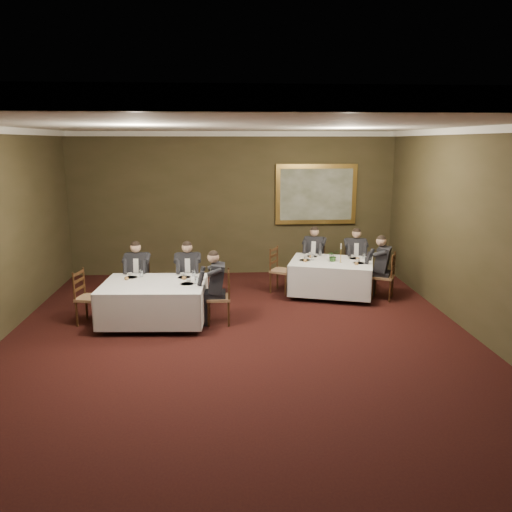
{
  "coord_description": "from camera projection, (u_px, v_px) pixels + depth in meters",
  "views": [
    {
      "loc": [
        -0.26,
        -7.29,
        3.25
      ],
      "look_at": [
        0.36,
        1.85,
        1.15
      ],
      "focal_mm": 35.0,
      "sensor_mm": 36.0,
      "label": 1
    }
  ],
  "objects": [
    {
      "name": "ceiling",
      "position": [
        240.0,
        124.0,
        7.05
      ],
      "size": [
        8.0,
        10.0,
        0.1
      ],
      "primitive_type": "cube",
      "color": "silver",
      "rests_on": "back_wall"
    },
    {
      "name": "diner_main_backright",
      "position": [
        355.0,
        264.0,
        11.45
      ],
      "size": [
        0.45,
        0.52,
        1.35
      ],
      "rotation": [
        0.0,
        0.0,
        3.03
      ],
      "color": "black",
      "rests_on": "chair_main_backright"
    },
    {
      "name": "diner_sec_backright",
      "position": [
        188.0,
        282.0,
        9.98
      ],
      "size": [
        0.43,
        0.49,
        1.35
      ],
      "rotation": [
        0.0,
        0.0,
        3.18
      ],
      "color": "black",
      "rests_on": "chair_sec_backright"
    },
    {
      "name": "chair_sec_endright",
      "position": [
        219.0,
        308.0,
        9.11
      ],
      "size": [
        0.42,
        0.44,
        1.0
      ],
      "rotation": [
        0.0,
        0.0,
        1.57
      ],
      "color": "#8E6A48",
      "rests_on": "ground"
    },
    {
      "name": "back_wall",
      "position": [
        233.0,
        204.0,
        12.3
      ],
      "size": [
        8.0,
        0.1,
        3.5
      ],
      "primitive_type": "cube",
      "color": "#37321B",
      "rests_on": "ground"
    },
    {
      "name": "chair_main_endleft",
      "position": [
        281.0,
        279.0,
        11.01
      ],
      "size": [
        0.58,
        0.59,
        1.0
      ],
      "rotation": [
        0.0,
        0.0,
        -2.1
      ],
      "color": "#8E6A48",
      "rests_on": "ground"
    },
    {
      "name": "table_second",
      "position": [
        154.0,
        300.0,
        9.07
      ],
      "size": [
        1.94,
        1.52,
        0.67
      ],
      "rotation": [
        0.0,
        0.0,
        -0.06
      ],
      "color": "black",
      "rests_on": "ground"
    },
    {
      "name": "chair_sec_backright",
      "position": [
        189.0,
        293.0,
        10.04
      ],
      "size": [
        0.45,
        0.44,
        1.0
      ],
      "rotation": [
        0.0,
        0.0,
        3.18
      ],
      "color": "#8E6A48",
      "rests_on": "ground"
    },
    {
      "name": "ground",
      "position": [
        241.0,
        354.0,
        7.83
      ],
      "size": [
        10.0,
        10.0,
        0.0
      ],
      "primitive_type": "plane",
      "color": "black",
      "rests_on": "ground"
    },
    {
      "name": "diner_main_endright",
      "position": [
        383.0,
        275.0,
        10.48
      ],
      "size": [
        0.61,
        0.57,
        1.35
      ],
      "rotation": [
        0.0,
        0.0,
        1.11
      ],
      "color": "black",
      "rests_on": "chair_main_endright"
    },
    {
      "name": "chair_main_endright",
      "position": [
        383.0,
        286.0,
        10.53
      ],
      "size": [
        0.57,
        0.58,
        1.0
      ],
      "rotation": [
        0.0,
        0.0,
        1.11
      ],
      "color": "#8E6A48",
      "rests_on": "ground"
    },
    {
      "name": "diner_main_backleft",
      "position": [
        314.0,
        262.0,
        11.65
      ],
      "size": [
        0.55,
        0.59,
        1.35
      ],
      "rotation": [
        0.0,
        0.0,
        2.77
      ],
      "color": "black",
      "rests_on": "chair_main_backleft"
    },
    {
      "name": "chair_main_backleft",
      "position": [
        314.0,
        271.0,
        11.72
      ],
      "size": [
        0.56,
        0.55,
        1.0
      ],
      "rotation": [
        0.0,
        0.0,
        2.77
      ],
      "color": "#8E6A48",
      "rests_on": "ground"
    },
    {
      "name": "candlestick",
      "position": [
        341.0,
        255.0,
        10.51
      ],
      "size": [
        0.06,
        0.06,
        0.42
      ],
      "color": "gold",
      "rests_on": "table_main"
    },
    {
      "name": "chair_main_backright",
      "position": [
        354.0,
        273.0,
        11.51
      ],
      "size": [
        0.48,
        0.47,
        1.0
      ],
      "rotation": [
        0.0,
        0.0,
        3.03
      ],
      "color": "#8E6A48",
      "rests_on": "ground"
    },
    {
      "name": "place_setting_table_second",
      "position": [
        134.0,
        275.0,
        9.4
      ],
      "size": [
        0.33,
        0.31,
        0.14
      ],
      "color": "white",
      "rests_on": "table_second"
    },
    {
      "name": "diner_sec_backleft",
      "position": [
        138.0,
        282.0,
        9.97
      ],
      "size": [
        0.43,
        0.49,
        1.35
      ],
      "rotation": [
        0.0,
        0.0,
        3.12
      ],
      "color": "black",
      "rests_on": "chair_sec_backleft"
    },
    {
      "name": "crown_molding",
      "position": [
        240.0,
        128.0,
        7.06
      ],
      "size": [
        8.0,
        10.0,
        0.12
      ],
      "color": "white",
      "rests_on": "back_wall"
    },
    {
      "name": "front_wall",
      "position": [
        276.0,
        439.0,
        2.58
      ],
      "size": [
        8.0,
        0.1,
        3.5
      ],
      "primitive_type": "cube",
      "color": "#37321B",
      "rests_on": "ground"
    },
    {
      "name": "table_main",
      "position": [
        331.0,
        275.0,
        10.73
      ],
      "size": [
        2.04,
        1.76,
        0.67
      ],
      "rotation": [
        0.0,
        0.0,
        -0.29
      ],
      "color": "black",
      "rests_on": "ground"
    },
    {
      "name": "diner_sec_endright",
      "position": [
        218.0,
        296.0,
        9.06
      ],
      "size": [
        0.48,
        0.42,
        1.35
      ],
      "rotation": [
        0.0,
        0.0,
        1.57
      ],
      "color": "black",
      "rests_on": "chair_sec_endright"
    },
    {
      "name": "chair_sec_endleft",
      "position": [
        90.0,
        308.0,
        9.1
      ],
      "size": [
        0.5,
        0.52,
        1.0
      ],
      "rotation": [
        0.0,
        0.0,
        -1.77
      ],
      "color": "#8E6A48",
      "rests_on": "ground"
    },
    {
      "name": "chair_sec_backleft",
      "position": [
        139.0,
        293.0,
        10.03
      ],
      "size": [
        0.45,
        0.43,
        1.0
      ],
      "rotation": [
        0.0,
        0.0,
        3.12
      ],
      "color": "#8E6A48",
      "rests_on": "ground"
    },
    {
      "name": "centerpiece",
      "position": [
        333.0,
        255.0,
        10.61
      ],
      "size": [
        0.29,
        0.27,
        0.26
      ],
      "primitive_type": "imported",
      "rotation": [
        0.0,
        0.0,
        0.33
      ],
      "color": "#2D5926",
      "rests_on": "table_main"
    },
    {
      "name": "painting",
      "position": [
        316.0,
        194.0,
        12.32
      ],
      "size": [
        2.01,
        0.09,
        1.48
      ],
      "color": "gold",
      "rests_on": "back_wall"
    },
    {
      "name": "place_setting_table_main",
      "position": [
        314.0,
        255.0,
        11.13
      ],
      "size": [
        0.33,
        0.31,
        0.14
      ],
      "color": "white",
      "rests_on": "table_main"
    },
    {
      "name": "right_wall",
      "position": [
        499.0,
        241.0,
        7.7
      ],
      "size": [
        0.1,
        10.0,
        3.5
      ],
      "primitive_type": "cube",
      "color": "#37321B",
      "rests_on": "ground"
    }
  ]
}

